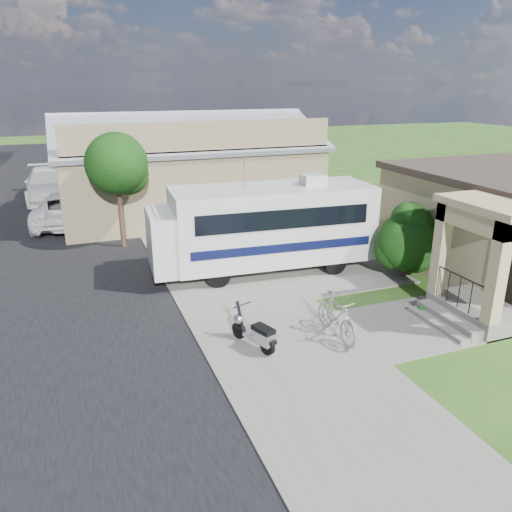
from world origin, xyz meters
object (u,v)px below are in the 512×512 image
object	(u,v)px
bicycle	(336,319)
pickup_truck	(68,208)
garden_hose	(425,311)
scooter	(256,333)
shrub	(407,239)
motorhome	(264,225)
van	(49,184)

from	to	relation	value
bicycle	pickup_truck	world-z (taller)	pickup_truck
pickup_truck	garden_hose	size ratio (longest dim) A/B	14.59
scooter	garden_hose	xyz separation A→B (m)	(5.31, 0.22, -0.38)
pickup_truck	bicycle	bearing A→B (deg)	122.52
shrub	garden_hose	xyz separation A→B (m)	(-1.19, -2.63, -1.27)
motorhome	bicycle	size ratio (longest dim) A/B	4.06
motorhome	garden_hose	distance (m)	5.98
van	garden_hose	distance (m)	22.40
motorhome	bicycle	distance (m)	5.42
scooter	garden_hose	world-z (taller)	scooter
garden_hose	motorhome	bearing A→B (deg)	122.16
motorhome	shrub	bearing A→B (deg)	-24.04
motorhome	shrub	world-z (taller)	motorhome
scooter	van	size ratio (longest dim) A/B	0.25
motorhome	garden_hose	world-z (taller)	motorhome
shrub	pickup_truck	size ratio (longest dim) A/B	0.47
pickup_truck	motorhome	bearing A→B (deg)	133.92
motorhome	pickup_truck	bearing A→B (deg)	128.54
van	bicycle	bearing A→B (deg)	-72.56
motorhome	pickup_truck	xyz separation A→B (m)	(-6.32, 9.12, -0.91)
bicycle	garden_hose	world-z (taller)	bicycle
shrub	van	size ratio (longest dim) A/B	0.44
scooter	bicycle	distance (m)	2.15
motorhome	pickup_truck	size ratio (longest dim) A/B	1.39
garden_hose	shrub	bearing A→B (deg)	65.54
van	garden_hose	xyz separation A→B (m)	(10.28, -19.89, -0.80)
motorhome	scooter	xyz separation A→B (m)	(-2.24, -5.10, -1.22)
van	shrub	bearing A→B (deg)	-58.24
van	garden_hose	world-z (taller)	van
bicycle	van	bearing A→B (deg)	108.89
motorhome	van	size ratio (longest dim) A/B	1.28
pickup_truck	van	size ratio (longest dim) A/B	0.92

